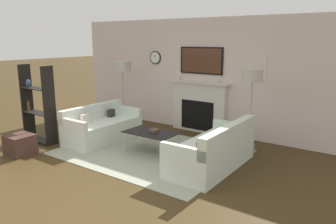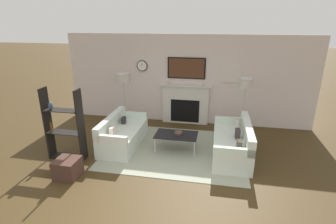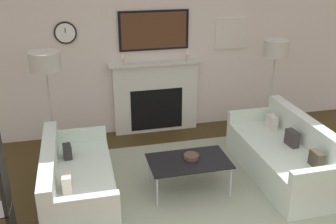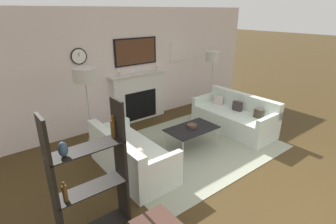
% 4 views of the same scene
% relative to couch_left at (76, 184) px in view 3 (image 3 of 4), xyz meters
% --- Properties ---
extents(fireplace_wall, '(7.52, 0.28, 2.70)m').
position_rel_couch_left_xyz_m(fireplace_wall, '(1.39, 1.97, 0.95)').
color(fireplace_wall, beige).
rests_on(fireplace_wall, ground_plane).
extents(area_rug, '(3.40, 2.64, 0.01)m').
position_rel_couch_left_xyz_m(area_rug, '(1.39, 0.00, -0.28)').
color(area_rug, gray).
rests_on(area_rug, ground_plane).
extents(couch_left, '(0.82, 1.72, 0.77)m').
position_rel_couch_left_xyz_m(couch_left, '(0.00, 0.00, 0.00)').
color(couch_left, silver).
rests_on(couch_left, ground_plane).
extents(couch_right, '(0.85, 1.90, 0.82)m').
position_rel_couch_left_xyz_m(couch_right, '(2.78, 0.00, 0.01)').
color(couch_right, silver).
rests_on(couch_right, ground_plane).
extents(coffee_table, '(1.03, 0.63, 0.43)m').
position_rel_couch_left_xyz_m(coffee_table, '(1.41, -0.02, 0.11)').
color(coffee_table, black).
rests_on(coffee_table, ground_plane).
extents(decorative_bowl, '(0.20, 0.20, 0.06)m').
position_rel_couch_left_xyz_m(decorative_bowl, '(1.46, 0.03, 0.17)').
color(decorative_bowl, brown).
rests_on(decorative_bowl, coffee_table).
extents(floor_lamp_left, '(0.41, 0.41, 1.70)m').
position_rel_couch_left_xyz_m(floor_lamp_left, '(-0.26, 0.99, 1.26)').
color(floor_lamp_left, '#9E998E').
rests_on(floor_lamp_left, ground_plane).
extents(floor_lamp_right, '(0.37, 0.37, 1.68)m').
position_rel_couch_left_xyz_m(floor_lamp_right, '(3.04, 0.99, 1.24)').
color(floor_lamp_right, '#9E998E').
rests_on(floor_lamp_right, ground_plane).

